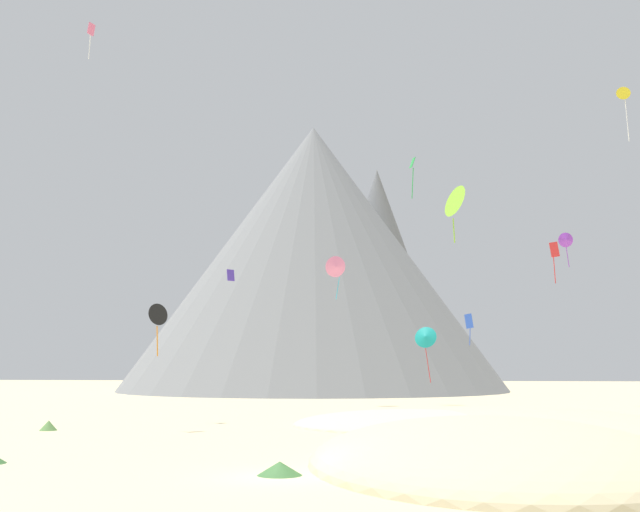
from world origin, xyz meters
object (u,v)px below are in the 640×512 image
bush_scatter_east (422,439)px  kite_violet_mid (566,240)px  kite_black_low (157,315)px  kite_blue_low (469,323)px  kite_indigo_mid (231,275)px  kite_red_mid (554,254)px  kite_lime_mid (456,202)px  kite_teal_low (425,337)px  bush_near_left (49,425)px  rock_massif (322,259)px  kite_green_mid (412,170)px  kite_pink_mid (336,267)px  kite_rainbow_high (91,34)px  bush_mid_center (634,468)px  kite_yellow_high (623,95)px  bush_ridge_crest (280,468)px

bush_scatter_east → kite_violet_mid: bearing=69.3°
kite_black_low → kite_blue_low: kite_blue_low is taller
kite_violet_mid → kite_indigo_mid: bearing=178.2°
kite_red_mid → kite_lime_mid: size_ratio=1.04×
kite_teal_low → kite_violet_mid: bearing=16.2°
bush_near_left → rock_massif: bearing=84.5°
kite_violet_mid → kite_green_mid: size_ratio=1.06×
rock_massif → kite_pink_mid: rock_massif is taller
kite_lime_mid → kite_rainbow_high: (-30.57, 10.24, 18.10)m
kite_lime_mid → kite_green_mid: size_ratio=1.01×
kite_pink_mid → kite_teal_low: bearing=-11.8°
bush_mid_center → kite_blue_low: bearing=92.8°
bush_near_left → kite_lime_mid: bearing=-0.9°
kite_rainbow_high → kite_yellow_high: bearing=-6.4°
kite_green_mid → kite_teal_low: bearing=20.1°
bush_scatter_east → kite_green_mid: kite_green_mid is taller
kite_red_mid → kite_lime_mid: kite_lime_mid is taller
bush_ridge_crest → kite_lime_mid: 25.44m
rock_massif → kite_indigo_mid: rock_massif is taller
bush_mid_center → kite_red_mid: size_ratio=0.34×
kite_lime_mid → kite_violet_mid: (14.64, 39.07, 3.60)m
kite_teal_low → kite_pink_mid: (-10.03, -2.61, 7.94)m
bush_ridge_crest → kite_black_low: kite_black_low is taller
kite_teal_low → rock_massif: bearing=124.0°
bush_scatter_east → kite_violet_mid: (17.24, 45.61, 18.31)m
kite_black_low → kite_green_mid: size_ratio=0.95×
bush_near_left → kite_indigo_mid: 38.95m
kite_blue_low → kite_black_low: bearing=-42.8°
bush_ridge_crest → kite_red_mid: 48.60m
kite_indigo_mid → kite_blue_low: bearing=-177.3°
kite_yellow_high → kite_green_mid: kite_yellow_high is taller
kite_red_mid → bush_ridge_crest: bearing=117.4°
bush_near_left → kite_violet_mid: bearing=42.3°
kite_black_low → kite_green_mid: 27.81m
bush_near_left → kite_indigo_mid: size_ratio=0.85×
bush_scatter_east → kite_rainbow_high: kite_rainbow_high is taller
bush_near_left → kite_rainbow_high: (-2.73, 9.79, 32.85)m
bush_scatter_east → bush_near_left: (-25.23, 6.98, -0.04)m
bush_near_left → kite_pink_mid: bearing=65.4°
kite_blue_low → kite_pink_mid: size_ratio=0.69×
kite_pink_mid → kite_black_low: bearing=-130.9°
kite_red_mid → kite_yellow_high: kite_yellow_high is taller
kite_lime_mid → kite_indigo_mid: bearing=3.9°
bush_ridge_crest → kite_rainbow_high: (-22.15, 29.13, 32.91)m
kite_rainbow_high → kite_black_low: kite_rainbow_high is taller
rock_massif → kite_yellow_high: 75.17m
bush_near_left → kite_violet_mid: (42.47, 38.62, 18.34)m
bush_ridge_crest → bush_near_left: 27.40m
bush_near_left → rock_massif: 90.77m
bush_mid_center → kite_teal_low: bearing=97.3°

